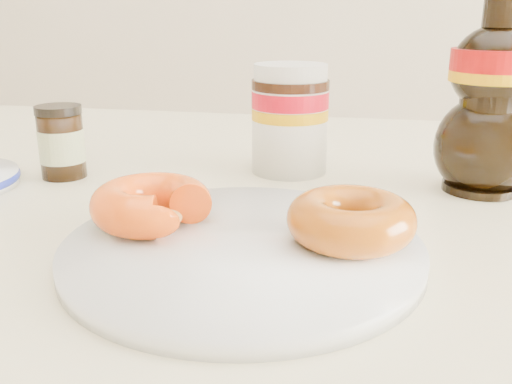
% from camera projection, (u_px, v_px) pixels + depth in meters
% --- Properties ---
extents(dining_table, '(1.40, 0.90, 0.75)m').
position_uv_depth(dining_table, '(319.00, 283.00, 0.56)').
color(dining_table, beige).
rests_on(dining_table, ground).
extents(plate, '(0.26, 0.26, 0.01)m').
position_uv_depth(plate, '(243.00, 249.00, 0.42)').
color(plate, white).
rests_on(plate, dining_table).
extents(donut_bitten, '(0.12, 0.12, 0.03)m').
position_uv_depth(donut_bitten, '(151.00, 204.00, 0.44)').
color(donut_bitten, '#EE590D').
rests_on(donut_bitten, plate).
extents(donut_whole, '(0.11, 0.11, 0.03)m').
position_uv_depth(donut_whole, '(351.00, 219.00, 0.41)').
color(donut_whole, '#974809').
rests_on(donut_whole, plate).
extents(nutella_jar, '(0.08, 0.08, 0.12)m').
position_uv_depth(nutella_jar, '(290.00, 115.00, 0.62)').
color(nutella_jar, white).
rests_on(nutella_jar, dining_table).
extents(syrup_bottle, '(0.12, 0.11, 0.19)m').
position_uv_depth(syrup_bottle, '(491.00, 97.00, 0.54)').
color(syrup_bottle, black).
rests_on(syrup_bottle, dining_table).
extents(dark_jar, '(0.05, 0.05, 0.08)m').
position_uv_depth(dark_jar, '(61.00, 143.00, 0.61)').
color(dark_jar, black).
rests_on(dark_jar, dining_table).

